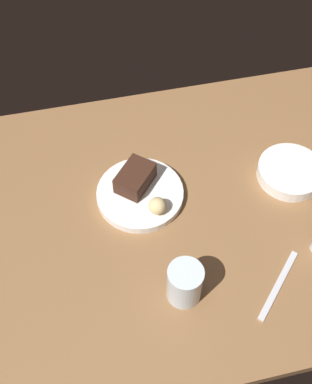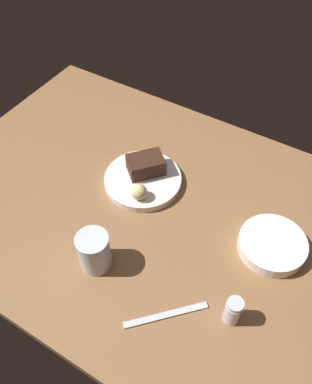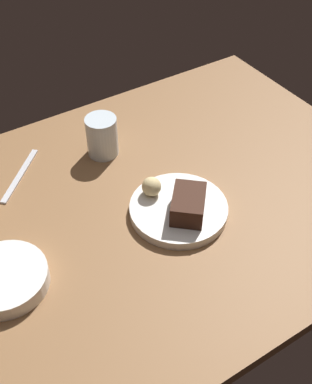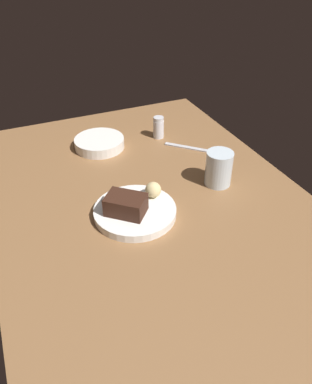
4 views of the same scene
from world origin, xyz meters
The scene contains 7 objects.
dining_table centered at (0.00, 0.00, 1.50)cm, with size 120.00×84.00×3.00cm, color brown.
dessert_plate centered at (5.09, -6.42, 4.07)cm, with size 21.49×21.49×2.14cm, color white.
chocolate_cake_slice centered at (5.70, -9.02, 7.58)cm, with size 9.80×6.78×4.89cm, color #381E14.
bread_roll centered at (2.15, -0.11, 7.30)cm, with size 4.32×4.32×4.32cm, color #DBC184.
water_glass centered at (0.98, 20.87, 8.09)cm, with size 7.68×7.68×10.18cm, color silver.
side_bowl centered at (-33.41, -4.39, 4.67)cm, with size 16.57×16.57×3.34cm, color white.
butter_knife centered at (-19.91, 23.67, 3.25)cm, with size 19.00×1.40×0.50cm, color silver.
Camera 1 is at (16.66, 62.94, 104.62)cm, focal length 46.44 mm.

